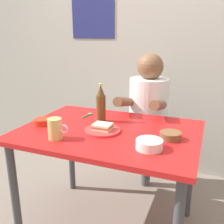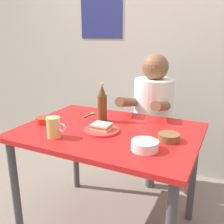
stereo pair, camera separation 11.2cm
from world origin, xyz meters
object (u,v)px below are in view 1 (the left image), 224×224
Objects in this scene: dining_table at (109,143)px; sandwich at (102,127)px; plate_orange at (102,130)px; beer_mug at (55,129)px; beer_bottle at (101,105)px; sauce_bowl_chili at (42,121)px; stool at (147,149)px; person_seated at (148,103)px.

sandwich is (-0.02, -0.05, 0.13)m from dining_table.
sandwich is at bearing -90.00° from plate_orange.
sandwich is 0.87× the size of beer_mug.
sauce_bowl_chili is at bearing -148.45° from beer_bottle.
beer_mug is (-0.32, -0.88, 0.45)m from stool.
sauce_bowl_chili is at bearing -170.12° from dining_table.
dining_table is 0.11m from plate_orange.
sandwich reaches higher than dining_table.
plate_orange is 0.23m from beer_bottle.
plate_orange is 0.84× the size of beer_bottle.
sauce_bowl_chili is at bearing -176.05° from plate_orange.
person_seated is at bearing 79.76° from sandwich.
dining_table is at bearing -98.89° from person_seated.
person_seated is 6.54× the size of sauce_bowl_chili.
person_seated reaches higher than sandwich.
person_seated is 2.75× the size of beer_bottle.
dining_table is 5.00× the size of plate_orange.
plate_orange is at bearing 3.95° from sauce_bowl_chili.
beer_mug is 1.15× the size of sauce_bowl_chili.
beer_bottle is at bearing 73.13° from beer_mug.
dining_table is at bearing 63.78° from plate_orange.
beer_mug is at bearing -135.03° from sandwich.
plate_orange is at bearing -100.08° from stool.
sauce_bowl_chili is (-0.22, 0.17, -0.04)m from beer_mug.
beer_mug is (-0.20, -0.20, 0.03)m from sandwich.
dining_table is at bearing -48.99° from beer_bottle.
person_seated is at bearing -90.00° from stool.
sauce_bowl_chili is at bearing -127.34° from stool.
beer_bottle is 0.40m from sauce_bowl_chili.
beer_bottle reaches higher than beer_mug.
dining_table is at bearing 47.94° from beer_mug.
sauce_bowl_chili is (-0.54, -0.71, 0.41)m from stool.
beer_mug is (-0.20, -0.20, 0.05)m from plate_orange.
beer_bottle reaches higher than sandwich.
beer_mug reaches higher than plate_orange.
sauce_bowl_chili is (-0.33, -0.20, -0.10)m from beer_bottle.
dining_table is 4.20× the size of beer_bottle.
dining_table is at bearing 63.78° from sandwich.
dining_table is 1.53× the size of person_seated.
sandwich reaches higher than stool.
sandwich reaches higher than sauce_bowl_chili.
beer_bottle is (0.11, 0.38, 0.06)m from beer_mug.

